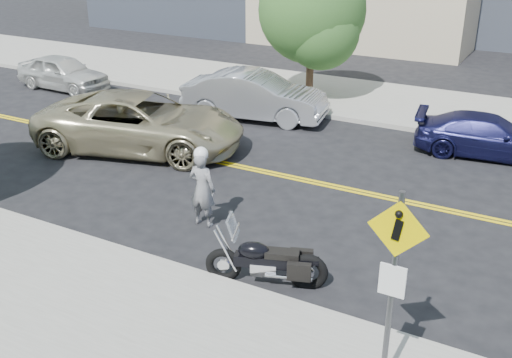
{
  "coord_description": "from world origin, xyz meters",
  "views": [
    {
      "loc": [
        5.76,
        -12.87,
        6.18
      ],
      "look_at": [
        0.35,
        -2.92,
        1.2
      ],
      "focal_mm": 42.0,
      "sensor_mm": 36.0,
      "label": 1
    }
  ],
  "objects": [
    {
      "name": "parked_car_silver",
      "position": [
        -3.39,
        3.88,
        0.78
      ],
      "size": [
        4.94,
        2.41,
        1.56
      ],
      "primitive_type": "imported",
      "rotation": [
        0.0,
        0.0,
        1.74
      ],
      "color": "#A6A8AE",
      "rests_on": "ground"
    },
    {
      "name": "sidewalk_near",
      "position": [
        0.0,
        -7.5,
        0.07
      ],
      "size": [
        60.0,
        5.0,
        0.15
      ],
      "primitive_type": "cube",
      "color": "#9E9B91",
      "rests_on": "ground_plane"
    },
    {
      "name": "motorcycle",
      "position": [
        1.49,
        -4.6,
        0.66
      ],
      "size": [
        2.26,
        1.34,
        1.32
      ],
      "primitive_type": null,
      "rotation": [
        0.0,
        0.0,
        0.34
      ],
      "color": "black",
      "rests_on": "ground"
    },
    {
      "name": "parked_car_blue",
      "position": [
        3.94,
        4.04,
        0.58
      ],
      "size": [
        4.16,
        2.16,
        1.15
      ],
      "primitive_type": "imported",
      "rotation": [
        0.0,
        0.0,
        1.71
      ],
      "color": "#171745",
      "rests_on": "ground"
    },
    {
      "name": "pedestrian_sign",
      "position": [
        4.2,
        -6.31,
        1.96
      ],
      "size": [
        0.78,
        0.08,
        3.0
      ],
      "color": "#4C4C51",
      "rests_on": "sidewalk_near"
    },
    {
      "name": "ground_plane",
      "position": [
        0.0,
        0.0,
        0.0
      ],
      "size": [
        120.0,
        120.0,
        0.0
      ],
      "primitive_type": "plane",
      "color": "black",
      "rests_on": "ground"
    },
    {
      "name": "suv",
      "position": [
        -4.85,
        -0.22,
        0.82
      ],
      "size": [
        6.38,
        4.18,
        1.63
      ],
      "primitive_type": "imported",
      "rotation": [
        0.0,
        0.0,
        1.84
      ],
      "color": "tan",
      "rests_on": "ground"
    },
    {
      "name": "sidewalk_far",
      "position": [
        0.0,
        7.5,
        0.07
      ],
      "size": [
        60.0,
        5.0,
        0.15
      ],
      "primitive_type": "cube",
      "color": "#9E9B91",
      "rests_on": "ground_plane"
    },
    {
      "name": "tree_far_a",
      "position": [
        -2.69,
        6.73,
        3.22
      ],
      "size": [
        3.72,
        3.72,
        5.09
      ],
      "rotation": [
        0.0,
        0.0,
        -0.41
      ],
      "color": "#382619",
      "rests_on": "ground"
    },
    {
      "name": "parked_car_white",
      "position": [
        -11.69,
        3.6,
        0.66
      ],
      "size": [
        3.9,
        1.66,
        1.31
      ],
      "primitive_type": "imported",
      "rotation": [
        0.0,
        0.0,
        1.54
      ],
      "color": "silver",
      "rests_on": "ground"
    },
    {
      "name": "motorcyclist",
      "position": [
        -0.78,
        -3.24,
        0.9
      ],
      "size": [
        0.62,
        0.41,
        1.81
      ],
      "rotation": [
        0.0,
        0.0,
        3.15
      ],
      "color": "#A5A4A9",
      "rests_on": "ground"
    }
  ]
}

